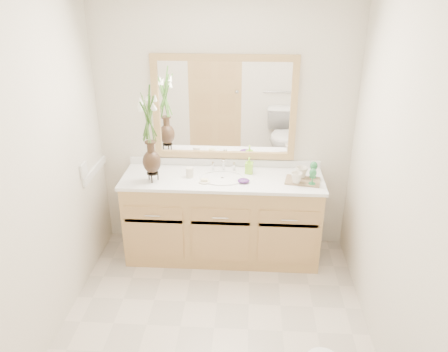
# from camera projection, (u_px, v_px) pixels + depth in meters

# --- Properties ---
(floor) EXTENTS (2.60, 2.60, 0.00)m
(floor) POSITION_uv_depth(u_px,v_px,m) (214.00, 328.00, 3.41)
(floor) COLOR #BAAE9E
(floor) RESTS_ON ground
(wall_back) EXTENTS (2.40, 0.02, 2.40)m
(wall_back) POSITION_uv_depth(u_px,v_px,m) (224.00, 129.00, 4.09)
(wall_back) COLOR beige
(wall_back) RESTS_ON floor
(wall_front) EXTENTS (2.40, 0.02, 2.40)m
(wall_front) POSITION_uv_depth(u_px,v_px,m) (184.00, 336.00, 1.73)
(wall_front) COLOR beige
(wall_front) RESTS_ON floor
(wall_left) EXTENTS (0.02, 2.60, 2.40)m
(wall_left) POSITION_uv_depth(u_px,v_px,m) (38.00, 186.00, 2.98)
(wall_left) COLOR beige
(wall_left) RESTS_ON floor
(wall_right) EXTENTS (0.02, 2.60, 2.40)m
(wall_right) POSITION_uv_depth(u_px,v_px,m) (396.00, 196.00, 2.84)
(wall_right) COLOR beige
(wall_right) RESTS_ON floor
(vanity) EXTENTS (1.80, 0.55, 0.80)m
(vanity) POSITION_uv_depth(u_px,v_px,m) (223.00, 218.00, 4.16)
(vanity) COLOR tan
(vanity) RESTS_ON floor
(counter) EXTENTS (1.84, 0.57, 0.03)m
(counter) POSITION_uv_depth(u_px,v_px,m) (222.00, 179.00, 3.99)
(counter) COLOR white
(counter) RESTS_ON vanity
(sink) EXTENTS (0.38, 0.34, 0.23)m
(sink) POSITION_uv_depth(u_px,v_px,m) (222.00, 184.00, 3.99)
(sink) COLOR white
(sink) RESTS_ON counter
(mirror) EXTENTS (1.32, 0.04, 0.97)m
(mirror) POSITION_uv_depth(u_px,v_px,m) (224.00, 108.00, 3.99)
(mirror) COLOR white
(mirror) RESTS_ON wall_back
(switch_plate) EXTENTS (0.02, 0.12, 0.12)m
(switch_plate) POSITION_uv_depth(u_px,v_px,m) (84.00, 170.00, 3.76)
(switch_plate) COLOR white
(switch_plate) RESTS_ON wall_left
(flower_vase) EXTENTS (0.19, 0.19, 0.77)m
(flower_vase) POSITION_uv_depth(u_px,v_px,m) (149.00, 125.00, 3.70)
(flower_vase) COLOR black
(flower_vase) RESTS_ON counter
(tumbler) EXTENTS (0.07, 0.07, 0.09)m
(tumbler) POSITION_uv_depth(u_px,v_px,m) (190.00, 172.00, 3.98)
(tumbler) COLOR beige
(tumbler) RESTS_ON counter
(soap_dish) EXTENTS (0.10, 0.10, 0.03)m
(soap_dish) POSITION_uv_depth(u_px,v_px,m) (204.00, 181.00, 3.89)
(soap_dish) COLOR beige
(soap_dish) RESTS_ON counter
(soap_bottle) EXTENTS (0.07, 0.07, 0.14)m
(soap_bottle) POSITION_uv_depth(u_px,v_px,m) (249.00, 166.00, 4.05)
(soap_bottle) COLOR #94E636
(soap_bottle) RESTS_ON counter
(purple_dish) EXTENTS (0.12, 0.10, 0.04)m
(purple_dish) POSITION_uv_depth(u_px,v_px,m) (244.00, 181.00, 3.88)
(purple_dish) COLOR #4F236B
(purple_dish) RESTS_ON counter
(tray) EXTENTS (0.33, 0.25, 0.02)m
(tray) POSITION_uv_depth(u_px,v_px,m) (303.00, 181.00, 3.90)
(tray) COLOR brown
(tray) RESTS_ON counter
(mug_left) EXTENTS (0.13, 0.13, 0.10)m
(mug_left) POSITION_uv_depth(u_px,v_px,m) (296.00, 177.00, 3.83)
(mug_left) COLOR beige
(mug_left) RESTS_ON tray
(mug_right) EXTENTS (0.15, 0.15, 0.11)m
(mug_right) POSITION_uv_depth(u_px,v_px,m) (302.00, 172.00, 3.93)
(mug_right) COLOR beige
(mug_right) RESTS_ON tray
(goblet_front) EXTENTS (0.06, 0.06, 0.14)m
(goblet_front) POSITION_uv_depth(u_px,v_px,m) (313.00, 174.00, 3.79)
(goblet_front) COLOR #277640
(goblet_front) RESTS_ON tray
(goblet_back) EXTENTS (0.07, 0.07, 0.15)m
(goblet_back) POSITION_uv_depth(u_px,v_px,m) (314.00, 167.00, 3.91)
(goblet_back) COLOR #277640
(goblet_back) RESTS_ON tray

